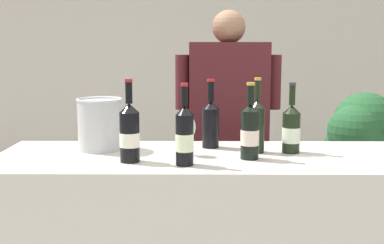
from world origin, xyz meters
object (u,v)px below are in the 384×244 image
object	(u,v)px
wine_bottle_3	(130,132)
potted_shrub	(361,148)
wine_bottle_7	(185,136)
wine_glass	(188,129)
wine_bottle_0	(257,124)
ice_bucket	(100,124)
wine_bottle_5	(211,122)
person_server	(227,156)
wine_bottle_6	(291,129)
wine_bottle_2	(250,131)

from	to	relation	value
wine_bottle_3	potted_shrub	distance (m)	1.91
wine_bottle_7	wine_glass	distance (m)	0.18
wine_bottle_0	wine_glass	bearing A→B (deg)	-167.60
wine_bottle_3	ice_bucket	xyz separation A→B (m)	(-0.17, 0.25, -0.00)
wine_glass	wine_bottle_5	bearing A→B (deg)	59.77
wine_bottle_0	wine_bottle_5	xyz separation A→B (m)	(-0.21, 0.11, -0.01)
person_server	potted_shrub	bearing A→B (deg)	24.94
ice_bucket	wine_bottle_5	bearing A→B (deg)	5.88
wine_bottle_6	wine_bottle_2	bearing A→B (deg)	-147.48
wine_bottle_6	wine_glass	world-z (taller)	wine_bottle_6
wine_bottle_2	person_server	distance (m)	0.82
wine_glass	person_server	distance (m)	0.79
wine_bottle_3	wine_bottle_7	size ratio (longest dim) A/B	1.04
person_server	potted_shrub	size ratio (longest dim) A/B	1.45
wine_bottle_3	potted_shrub	size ratio (longest dim) A/B	0.31
wine_bottle_5	ice_bucket	bearing A→B (deg)	-174.12
wine_bottle_6	potted_shrub	xyz separation A→B (m)	(0.69, 1.07, -0.31)
wine_bottle_5	ice_bucket	world-z (taller)	wine_bottle_5
potted_shrub	wine_bottle_7	bearing A→B (deg)	-131.51
wine_bottle_7	wine_glass	xyz separation A→B (m)	(0.01, 0.18, -0.00)
wine_bottle_3	wine_bottle_7	bearing A→B (deg)	-13.52
wine_bottle_7	wine_bottle_0	bearing A→B (deg)	37.25
wine_bottle_0	wine_bottle_5	world-z (taller)	wine_bottle_0
wine_bottle_3	wine_bottle_5	distance (m)	0.46
wine_bottle_0	wine_bottle_7	world-z (taller)	wine_bottle_0
wine_bottle_2	wine_bottle_5	bearing A→B (deg)	123.68
ice_bucket	person_server	xyz separation A→B (m)	(0.63, 0.58, -0.28)
wine_bottle_0	wine_bottle_5	size ratio (longest dim) A/B	1.04
wine_bottle_6	person_server	world-z (taller)	person_server
wine_bottle_6	person_server	bearing A→B (deg)	111.04
wine_bottle_5	wine_bottle_3	bearing A→B (deg)	-139.11
wine_bottle_2	wine_bottle_3	size ratio (longest dim) A/B	0.95
wine_bottle_2	wine_glass	bearing A→B (deg)	166.58
wine_bottle_5	wine_glass	bearing A→B (deg)	-120.23
wine_bottle_3	wine_bottle_5	size ratio (longest dim) A/B	1.06
wine_bottle_0	ice_bucket	distance (m)	0.73
ice_bucket	person_server	world-z (taller)	person_server
ice_bucket	person_server	size ratio (longest dim) A/B	0.15
wine_bottle_6	wine_glass	xyz separation A→B (m)	(-0.47, -0.07, 0.01)
ice_bucket	wine_bottle_3	bearing A→B (deg)	-55.46
wine_bottle_0	wine_bottle_7	size ratio (longest dim) A/B	1.02
wine_bottle_6	person_server	size ratio (longest dim) A/B	0.20
wine_glass	person_server	xyz separation A→B (m)	(0.22, 0.71, -0.28)
wine_bottle_2	person_server	world-z (taller)	person_server
wine_glass	wine_bottle_3	bearing A→B (deg)	-153.30
wine_bottle_3	wine_glass	distance (m)	0.27
potted_shrub	person_server	bearing A→B (deg)	-155.06
wine_bottle_0	ice_bucket	bearing A→B (deg)	175.53
wine_bottle_0	wine_bottle_3	bearing A→B (deg)	-161.01
person_server	potted_shrub	world-z (taller)	person_server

